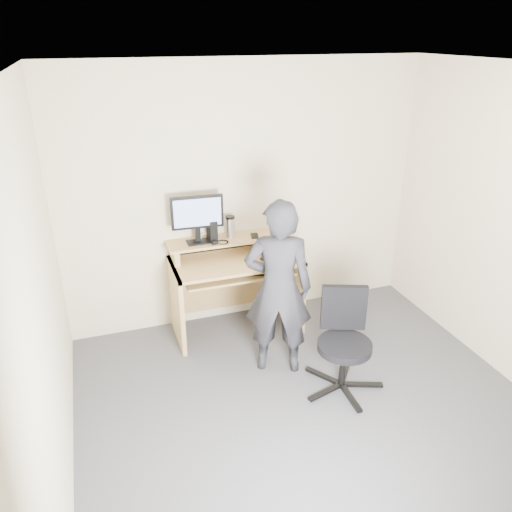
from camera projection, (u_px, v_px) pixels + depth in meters
ground at (318, 423)px, 3.76m from camera, size 3.50×3.50×0.00m
back_wall at (246, 197)px, 4.75m from camera, size 3.50×0.02×2.50m
ceiling at (341, 70)px, 2.73m from camera, size 3.50×3.50×0.02m
desk at (234, 275)px, 4.79m from camera, size 1.20×0.60×0.91m
monitor at (197, 215)px, 4.48m from camera, size 0.48×0.13×0.45m
external_drive at (212, 230)px, 4.62m from camera, size 0.08×0.14×0.20m
travel_mug at (230, 228)px, 4.69m from camera, size 0.09×0.09×0.19m
smartphone at (255, 236)px, 4.74m from camera, size 0.09×0.14×0.01m
charger at (214, 242)px, 4.56m from camera, size 0.05×0.05×0.03m
headphones at (207, 238)px, 4.69m from camera, size 0.18×0.18×0.06m
keyboard at (244, 271)px, 4.61m from camera, size 0.49×0.27×0.03m
mouse at (265, 258)px, 4.62m from camera, size 0.11×0.08×0.04m
office_chair at (344, 337)px, 4.00m from camera, size 0.66×0.64×0.83m
person at (278, 289)px, 4.08m from camera, size 0.66×0.55×1.54m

